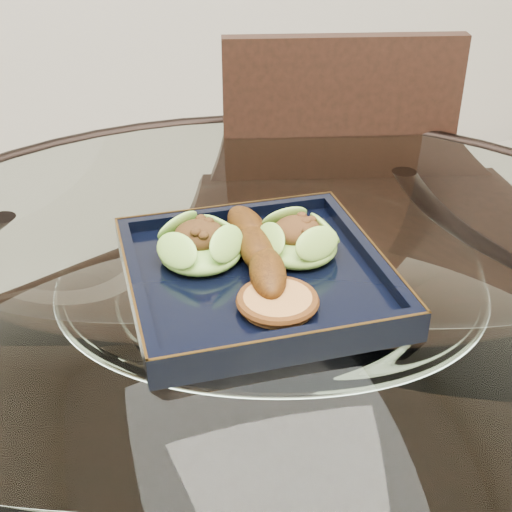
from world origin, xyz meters
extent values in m
cylinder|color=white|center=(0.00, 0.00, 0.76)|extent=(1.10, 1.10, 0.01)
torus|color=black|center=(0.00, 0.00, 0.76)|extent=(1.13, 1.13, 0.02)
cylinder|color=black|center=(0.28, 0.28, 0.38)|extent=(0.04, 0.04, 0.75)
cylinder|color=black|center=(-0.28, 0.28, 0.38)|extent=(0.04, 0.04, 0.75)
cube|color=black|center=(0.20, 0.26, 0.45)|extent=(0.47, 0.47, 0.04)
cube|color=black|center=(0.24, 0.44, 0.70)|extent=(0.38, 0.10, 0.44)
cylinder|color=black|center=(0.07, 0.46, 0.21)|extent=(0.03, 0.03, 0.43)
cylinder|color=black|center=(0.41, 0.40, 0.21)|extent=(0.03, 0.03, 0.43)
cube|color=black|center=(-0.01, 0.03, 0.77)|extent=(0.27, 0.27, 0.02)
ellipsoid|color=#69A831|center=(-0.06, 0.07, 0.80)|extent=(0.11, 0.11, 0.03)
ellipsoid|color=#5D942B|center=(0.05, 0.06, 0.80)|extent=(0.10, 0.10, 0.03)
ellipsoid|color=#5C3009|center=(0.00, 0.05, 0.80)|extent=(0.04, 0.18, 0.03)
cylinder|color=#B9803D|center=(0.00, -0.03, 0.79)|extent=(0.09, 0.09, 0.01)
camera|label=1|loc=(-0.17, -0.59, 1.19)|focal=50.00mm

